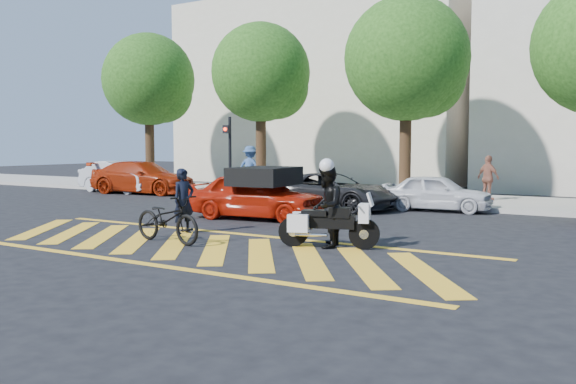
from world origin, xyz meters
The scene contains 19 objects.
ground centered at (0.00, 0.00, 0.00)m, with size 90.00×90.00×0.00m, color black.
sidewalk centered at (0.00, 12.00, 0.07)m, with size 60.00×5.00×0.15m, color #9E998E.
crosswalk centered at (-0.04, 0.00, 0.00)m, with size 12.33×4.00×0.01m.
building_left centered at (-8.00, 21.00, 5.00)m, with size 16.00×8.00×10.00m, color beige.
tree_far_left centered at (-12.87, 12.06, 5.05)m, with size 4.40×4.40×7.41m.
tree_left centered at (-6.37, 12.06, 4.99)m, with size 4.20×4.20×7.26m.
tree_center centered at (0.13, 12.06, 5.10)m, with size 4.60×4.60×7.56m.
signal_pole centered at (-6.50, 9.74, 1.92)m, with size 0.28×0.43×3.20m.
officer_bike centered at (-1.46, 1.28, 0.78)m, with size 0.57×0.37×1.55m, color black.
bicycle centered at (-0.86, 0.06, 0.52)m, with size 0.69×1.97×1.04m, color black.
police_motorcycle centered at (2.38, 1.30, 0.50)m, with size 2.04×1.00×0.93m.
officer_moto centered at (2.36, 1.31, 0.85)m, with size 0.82×0.64×1.70m, color black.
red_convertible centered at (-1.58, 4.48, 0.67)m, with size 1.59×3.95×1.35m, color #AB1807.
parked_far_left centered at (-12.03, 9.20, 0.68)m, with size 1.45×4.16×1.37m, color #ACAFB4.
parked_left centered at (-10.69, 9.20, 0.69)m, with size 1.93×4.76×1.38m, color #982309.
parked_mid_left centered at (-0.90, 7.80, 0.60)m, with size 1.98×4.30×1.20m, color black.
parked_mid_right centered at (2.14, 9.20, 0.58)m, with size 1.38×3.43×1.17m, color silver.
pedestrian_left centered at (-7.23, 12.24, 1.09)m, with size 1.22×0.70×1.89m, color #33548D.
pedestrian_right centered at (3.02, 12.18, 0.94)m, with size 0.93×0.39×1.58m, color #9C5C47.
Camera 1 is at (8.19, -9.69, 2.14)m, focal length 38.00 mm.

